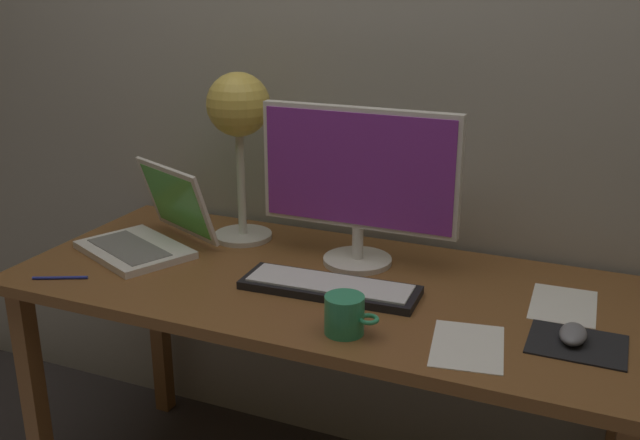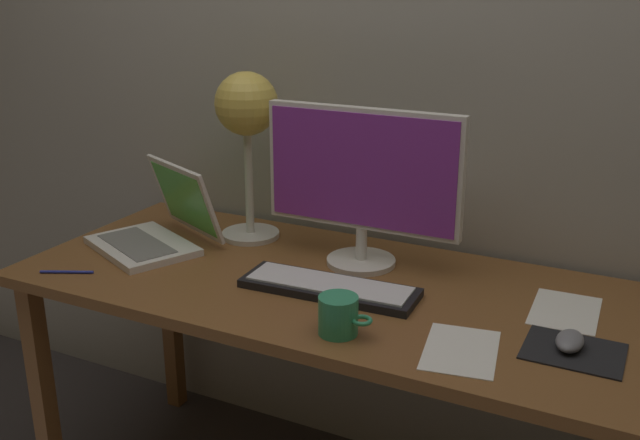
% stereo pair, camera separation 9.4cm
% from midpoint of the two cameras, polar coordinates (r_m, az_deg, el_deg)
% --- Properties ---
extents(back_wall, '(4.80, 0.06, 2.60)m').
position_cam_midpoint_polar(back_wall, '(2.07, 3.42, 13.79)').
color(back_wall, '#9E998E').
rests_on(back_wall, ground).
extents(desk, '(1.60, 0.70, 0.74)m').
position_cam_midpoint_polar(desk, '(1.88, -1.16, -7.03)').
color(desk, brown).
rests_on(desk, ground).
extents(monitor, '(0.53, 0.19, 0.42)m').
position_cam_midpoint_polar(monitor, '(1.88, 1.63, 3.37)').
color(monitor, silver).
rests_on(monitor, desk).
extents(keyboard_main, '(0.45, 0.16, 0.03)m').
position_cam_midpoint_polar(keyboard_main, '(1.78, -0.75, -5.31)').
color(keyboard_main, black).
rests_on(keyboard_main, desk).
extents(laptop, '(0.40, 0.39, 0.23)m').
position_cam_midpoint_polar(laptop, '(2.11, -14.18, -0.48)').
color(laptop, silver).
rests_on(laptop, desk).
extents(desk_lamp, '(0.18, 0.18, 0.49)m').
position_cam_midpoint_polar(desk_lamp, '(2.06, -7.75, 8.09)').
color(desk_lamp, beige).
rests_on(desk_lamp, desk).
extents(mousepad, '(0.20, 0.16, 0.00)m').
position_cam_midpoint_polar(mousepad, '(1.62, 18.03, -9.31)').
color(mousepad, black).
rests_on(mousepad, desk).
extents(mouse, '(0.06, 0.10, 0.03)m').
position_cam_midpoint_polar(mouse, '(1.62, 17.75, -8.58)').
color(mouse, slate).
rests_on(mouse, mousepad).
extents(coffee_mug, '(0.12, 0.09, 0.09)m').
position_cam_midpoint_polar(coffee_mug, '(1.57, 0.26, -7.50)').
color(coffee_mug, '#339966').
rests_on(coffee_mug, desk).
extents(paper_sheet_near_mouse, '(0.18, 0.23, 0.00)m').
position_cam_midpoint_polar(paper_sheet_near_mouse, '(1.56, 9.84, -9.78)').
color(paper_sheet_near_mouse, white).
rests_on(paper_sheet_near_mouse, desk).
extents(paper_sheet_by_keyboard, '(0.16, 0.22, 0.00)m').
position_cam_midpoint_polar(paper_sheet_by_keyboard, '(1.79, 17.21, -6.42)').
color(paper_sheet_by_keyboard, white).
rests_on(paper_sheet_by_keyboard, desk).
extents(pen, '(0.13, 0.07, 0.01)m').
position_cam_midpoint_polar(pen, '(1.98, -21.10, -4.29)').
color(pen, '#2633A5').
rests_on(pen, desk).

